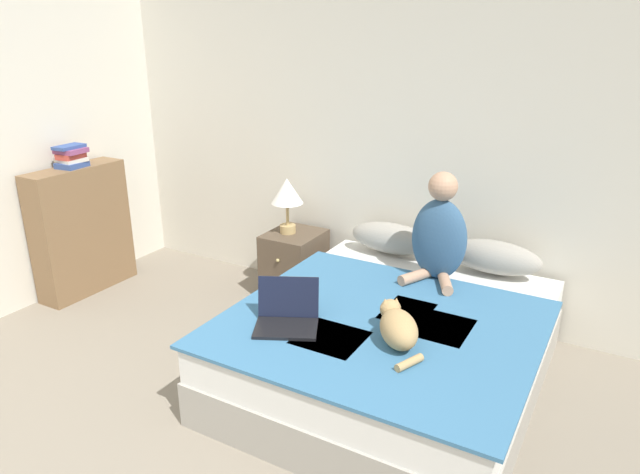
# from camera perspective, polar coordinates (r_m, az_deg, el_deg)

# --- Properties ---
(wall_back) EXTENTS (5.51, 0.05, 2.55)m
(wall_back) POSITION_cam_1_polar(r_m,az_deg,el_deg) (4.28, 5.80, 9.76)
(wall_back) COLOR beige
(wall_back) RESTS_ON ground_plane
(bed) EXTENTS (1.69, 1.93, 0.49)m
(bed) POSITION_cam_1_polar(r_m,az_deg,el_deg) (3.51, 7.22, -10.75)
(bed) COLOR #9E998E
(bed) RESTS_ON ground_plane
(pillow_near) EXTENTS (0.62, 0.23, 0.22)m
(pillow_near) POSITION_cam_1_polar(r_m,az_deg,el_deg) (4.17, 7.14, -0.13)
(pillow_near) COLOR gray
(pillow_near) RESTS_ON bed
(pillow_far) EXTENTS (0.62, 0.23, 0.22)m
(pillow_far) POSITION_cam_1_polar(r_m,az_deg,el_deg) (3.97, 17.02, -1.93)
(pillow_far) COLOR gray
(pillow_far) RESTS_ON bed
(person_sitting) EXTENTS (0.37, 0.36, 0.71)m
(person_sitting) POSITION_cam_1_polar(r_m,az_deg,el_deg) (3.73, 11.82, 0.25)
(person_sitting) COLOR #33567A
(person_sitting) RESTS_ON bed
(cat_tabby) EXTENTS (0.34, 0.44, 0.19)m
(cat_tabby) POSITION_cam_1_polar(r_m,az_deg,el_deg) (3.00, 7.78, -8.89)
(cat_tabby) COLOR tan
(cat_tabby) RESTS_ON bed
(laptop_open) EXTENTS (0.43, 0.41, 0.25)m
(laptop_open) POSITION_cam_1_polar(r_m,az_deg,el_deg) (3.16, -3.33, -7.98)
(laptop_open) COLOR black
(laptop_open) RESTS_ON bed
(nightstand) EXTENTS (0.40, 0.47, 0.53)m
(nightstand) POSITION_cam_1_polar(r_m,az_deg,el_deg) (4.56, -2.58, -2.75)
(nightstand) COLOR brown
(nightstand) RESTS_ON ground_plane
(table_lamp) EXTENTS (0.25, 0.25, 0.44)m
(table_lamp) POSITION_cam_1_polar(r_m,az_deg,el_deg) (4.38, -3.31, 4.33)
(table_lamp) COLOR tan
(table_lamp) RESTS_ON nightstand
(bookshelf) EXTENTS (0.25, 0.80, 1.03)m
(bookshelf) POSITION_cam_1_polar(r_m,az_deg,el_deg) (4.97, -22.71, 0.65)
(bookshelf) COLOR brown
(bookshelf) RESTS_ON ground_plane
(book_stack_top) EXTENTS (0.21, 0.23, 0.17)m
(book_stack_top) POSITION_cam_1_polar(r_m,az_deg,el_deg) (4.82, -23.64, 7.39)
(book_stack_top) COLOR #334C8E
(book_stack_top) RESTS_ON bookshelf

